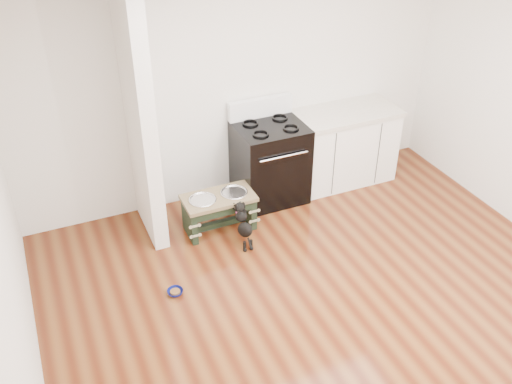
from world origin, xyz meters
The scene contains 8 objects.
ground centered at (0.00, 0.00, 0.00)m, with size 5.00×5.00×0.00m, color #481C0D.
room_shell centered at (0.00, 0.00, 1.62)m, with size 5.00×5.00×5.00m.
partition_wall centered at (-1.18, 2.10, 1.35)m, with size 0.15×0.80×2.70m, color silver.
oven_range centered at (0.25, 2.16, 0.48)m, with size 0.76×0.69×1.14m.
cabinet_run centered at (1.23, 2.18, 0.45)m, with size 1.24×0.64×0.91m.
dog_feeder centered at (-0.51, 1.79, 0.30)m, with size 0.76×0.40×0.43m.
puppy centered at (-0.37, 1.44, 0.25)m, with size 0.13×0.39×0.46m.
floor_bowl centered at (-1.26, 1.00, 0.02)m, with size 0.15×0.15×0.05m.
Camera 1 is at (-2.14, -2.94, 3.71)m, focal length 40.00 mm.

